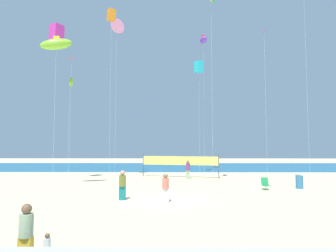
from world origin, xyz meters
name	(u,v)px	position (x,y,z in m)	size (l,w,h in m)	color
ground_plane	(165,200)	(0.00, 0.00, 0.00)	(120.00, 120.00, 0.00)	beige
ocean_band	(169,167)	(0.00, 28.56, 0.00)	(120.00, 20.00, 0.01)	#1E6B99
mother_figure	(26,232)	(-3.59, -9.76, 0.87)	(0.37, 0.37, 1.64)	gold
toddler_figure	(47,247)	(-3.04, -9.68, 0.44)	(0.19, 0.19, 0.83)	#19727A
beachgoer_olive_shirt	(122,184)	(-2.57, -0.18, 0.94)	(0.40, 0.40, 1.76)	#19727A
beachgoer_plum_shirt	(188,169)	(2.03, 11.30, 0.98)	(0.42, 0.42, 1.83)	#99B28C
beachgoer_coral_shirt	(165,187)	(0.04, -0.86, 0.89)	(0.38, 0.38, 1.66)	white
folding_beach_chair	(265,183)	(7.36, 4.06, 0.47)	(0.52, 0.65, 0.89)	#1E8C4C
trash_barrel	(299,182)	(10.15, 4.67, 0.49)	(0.54, 0.54, 0.99)	teal
volleyball_net	(180,162)	(1.26, 12.58, 1.64)	(7.87, 1.86, 2.40)	#4C4C51
beach_handbag	(253,188)	(6.41, 3.81, 0.15)	(0.38, 0.19, 0.31)	white
kite_magenta_box	(57,33)	(-10.08, 7.87, 13.49)	(1.31, 1.31, 14.26)	silver
kite_pink_delta	(117,27)	(-5.78, 13.99, 16.69)	(1.61, 1.38, 17.55)	silver
kite_violet_diamond	(264,42)	(9.19, 9.18, 13.11)	(0.39, 0.39, 14.26)	silver
kite_cyan_box	(199,67)	(3.68, 16.29, 12.68)	(1.15, 1.15, 13.35)	silver
kite_orange_box	(111,15)	(-5.64, 10.40, 16.34)	(0.95, 0.95, 16.92)	silver
kite_violet_inflatable	(203,40)	(4.55, 18.99, 16.98)	(1.01, 2.47, 17.63)	silver
kite_lime_inflatable	(56,44)	(-8.55, 4.11, 11.12)	(2.66, 1.57, 11.78)	silver
kite_lime_delta	(70,82)	(-9.52, 9.99, 9.45)	(0.83, 0.95, 9.98)	silver
kite_red_diamond	(72,61)	(-12.28, 18.17, 13.97)	(0.63, 0.64, 14.54)	silver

